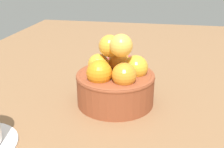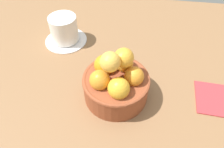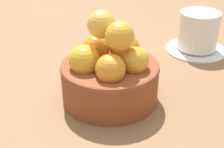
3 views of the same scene
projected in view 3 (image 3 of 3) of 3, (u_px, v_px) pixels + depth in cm
name	position (u px, v px, depth cm)	size (l,w,h in cm)	color
ground_plane	(110.00, 109.00, 52.77)	(154.05, 96.24, 3.95)	brown
terracotta_bowl	(110.00, 72.00, 49.57)	(14.89, 14.89, 13.96)	brown
coffee_cup	(198.00, 33.00, 66.00)	(12.45, 12.45, 8.09)	white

